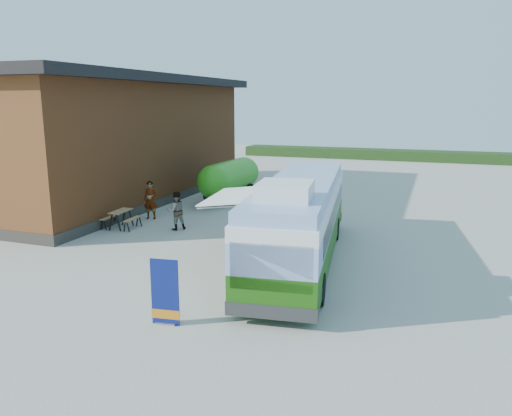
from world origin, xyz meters
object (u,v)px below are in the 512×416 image
at_px(bus, 300,218).
at_px(slurry_tanker, 230,178).
at_px(person_a, 151,200).
at_px(banner, 165,298).
at_px(picnic_table, 121,215).
at_px(person_b, 176,211).

relative_size(bus, slurry_tanker, 1.83).
bearing_deg(slurry_tanker, person_a, -105.10).
distance_m(banner, person_a, 12.90).
bearing_deg(picnic_table, person_a, 79.21).
height_order(bus, banner, bus).
bearing_deg(person_a, bus, -37.41).
height_order(banner, slurry_tanker, slurry_tanker).
bearing_deg(slurry_tanker, person_b, -84.48).
height_order(bus, picnic_table, bus).
xyz_separation_m(bus, slurry_tanker, (-7.23, 10.36, -0.34)).
xyz_separation_m(picnic_table, slurry_tanker, (2.19, 8.23, 0.76)).
xyz_separation_m(bus, banner, (-2.03, -6.46, -0.98)).
distance_m(bus, banner, 6.84).
height_order(banner, person_b, banner).
height_order(person_b, slurry_tanker, slurry_tanker).
xyz_separation_m(banner, person_a, (-7.09, 10.78, 0.23)).
relative_size(person_a, person_b, 1.09).
bearing_deg(picnic_table, slurry_tanker, 72.27).
relative_size(picnic_table, person_a, 0.80).
relative_size(bus, picnic_table, 7.61).
bearing_deg(person_b, slurry_tanker, -128.57).
distance_m(picnic_table, person_a, 2.24).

